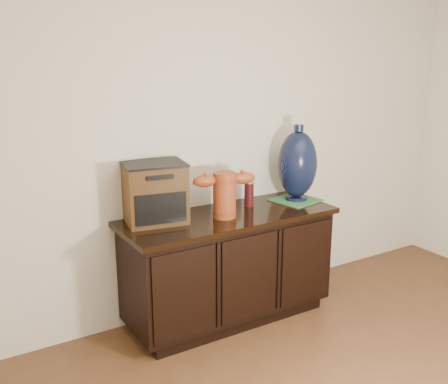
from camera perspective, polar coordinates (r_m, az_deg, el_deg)
sideboard at (r=3.59m, az=0.50°, el=-8.06°), size 1.46×0.56×0.75m
terracotta_vessel at (r=3.36m, az=0.04°, el=-0.02°), size 0.42×0.18×0.30m
tv_radio at (r=3.30m, az=-7.55°, el=-0.05°), size 0.43×0.37×0.38m
green_mat at (r=3.81m, az=7.79°, el=-0.87°), size 0.34×0.34×0.01m
lamp_base at (r=3.75m, az=7.99°, el=2.98°), size 0.33×0.33×0.54m
spray_can at (r=3.62m, az=2.73°, el=-0.11°), size 0.07×0.07×0.19m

